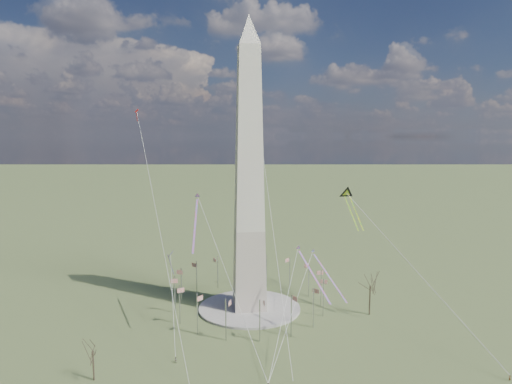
{
  "coord_description": "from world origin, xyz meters",
  "views": [
    {
      "loc": [
        -18.37,
        -154.4,
        60.79
      ],
      "look_at": [
        2.37,
        0.0,
        41.82
      ],
      "focal_mm": 32.0,
      "sensor_mm": 36.0,
      "label": 1
    }
  ],
  "objects": [
    {
      "name": "kite_streamer_left",
      "position": [
        16.6,
        -19.11,
        20.13
      ],
      "size": [
        6.87,
        19.15,
        13.5
      ],
      "rotation": [
        0.0,
        0.0,
        3.44
      ],
      "color": "#FF283D",
      "rests_on": "ground"
    },
    {
      "name": "person_east",
      "position": [
        58.95,
        -56.25,
        0.77
      ],
      "size": [
        0.62,
        0.47,
        1.53
      ],
      "primitive_type": "imported",
      "rotation": [
        0.0,
        0.0,
        3.35
      ],
      "color": "gray",
      "rests_on": "ground"
    },
    {
      "name": "washington_monument",
      "position": [
        0.0,
        0.0,
        47.95
      ],
      "size": [
        15.56,
        15.56,
        100.0
      ],
      "color": "#B4A697",
      "rests_on": "plaza"
    },
    {
      "name": "kite_delta_black",
      "position": [
        40.08,
        14.26,
        38.03
      ],
      "size": [
        6.44,
        17.42,
        14.56
      ],
      "rotation": [
        0.0,
        0.0,
        3.16
      ],
      "color": "black",
      "rests_on": "ground"
    },
    {
      "name": "kite_small_red",
      "position": [
        -40.73,
        32.02,
        70.4
      ],
      "size": [
        1.77,
        1.58,
        4.85
      ],
      "rotation": [
        0.0,
        0.0,
        3.14
      ],
      "color": "red",
      "rests_on": "ground"
    },
    {
      "name": "kite_diamond_purple",
      "position": [
        -27.29,
        3.16,
        19.13
      ],
      "size": [
        2.03,
        2.97,
        8.76
      ],
      "rotation": [
        0.0,
        0.0,
        2.45
      ],
      "color": "navy",
      "rests_on": "ground"
    },
    {
      "name": "tree_near",
      "position": [
        40.35,
        -10.47,
        11.01
      ],
      "size": [
        8.83,
        8.83,
        15.45
      ],
      "color": "#493B2C",
      "rests_on": "ground"
    },
    {
      "name": "plaza",
      "position": [
        0.0,
        0.0,
        0.4
      ],
      "size": [
        36.0,
        36.0,
        0.8
      ],
      "primitive_type": "cylinder",
      "color": "#AAA59C",
      "rests_on": "ground"
    },
    {
      "name": "kite_streamer_mid",
      "position": [
        -18.3,
        -10.98,
        36.21
      ],
      "size": [
        3.04,
        22.07,
        15.15
      ],
      "rotation": [
        0.0,
        0.0,
        3.06
      ],
      "color": "#FF283D",
      "rests_on": "ground"
    },
    {
      "name": "kite_small_white",
      "position": [
        9.91,
        42.79,
        62.1
      ],
      "size": [
        1.49,
        1.32,
        4.0
      ],
      "rotation": [
        0.0,
        0.0,
        3.16
      ],
      "color": "silver",
      "rests_on": "ground"
    },
    {
      "name": "flagpole_ring",
      "position": [
        -0.0,
        -0.0,
        7.27
      ],
      "size": [
        54.4,
        54.4,
        13.0
      ],
      "color": "#B8BCBF",
      "rests_on": "ground"
    },
    {
      "name": "tree_far",
      "position": [
        -44.37,
        -42.03,
        8.26
      ],
      "size": [
        6.62,
        6.62,
        11.59
      ],
      "color": "#493B2C",
      "rests_on": "ground"
    },
    {
      "name": "kite_streamer_right",
      "position": [
        28.03,
        3.07,
        12.68
      ],
      "size": [
        8.48,
        20.33,
        14.55
      ],
      "rotation": [
        0.0,
        0.0,
        3.49
      ],
      "color": "#FF283D",
      "rests_on": "ground"
    },
    {
      "name": "person_west",
      "position": [
        -24.4,
        -35.84,
        0.8
      ],
      "size": [
        0.78,
        0.61,
        1.6
      ],
      "primitive_type": "imported",
      "rotation": [
        0.0,
        0.0,
        3.14
      ],
      "color": "gray",
      "rests_on": "ground"
    },
    {
      "name": "ground",
      "position": [
        0.0,
        0.0,
        0.0
      ],
      "size": [
        2000.0,
        2000.0,
        0.0
      ],
      "primitive_type": "plane",
      "color": "#42542A",
      "rests_on": "ground"
    }
  ]
}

